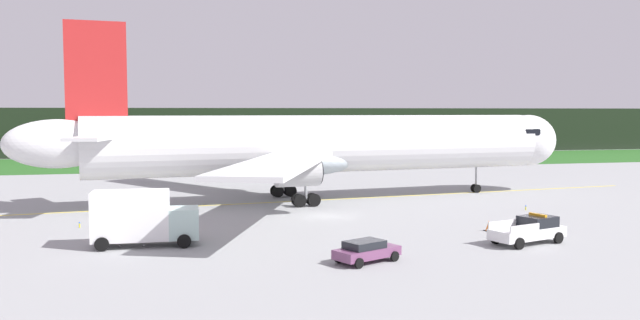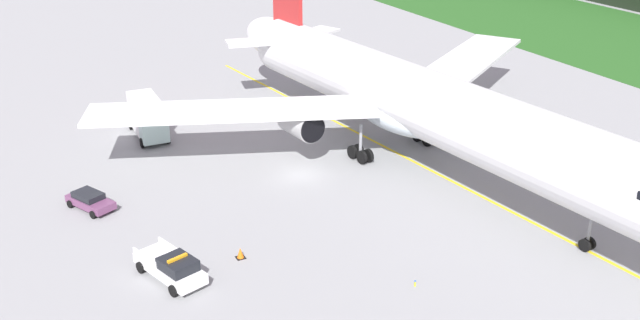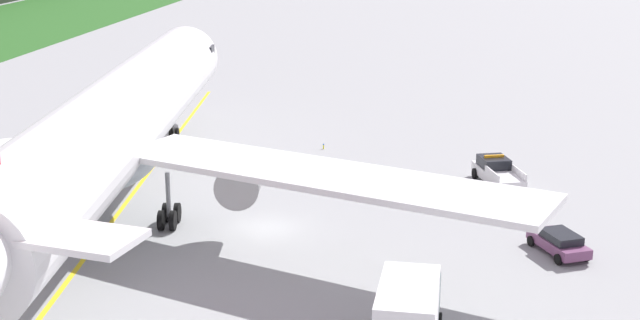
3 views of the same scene
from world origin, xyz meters
TOP-DOWN VIEW (x-y plane):
  - ground at (0.00, 0.00)m, footprint 320.00×320.00m
  - taxiway_centerline_main at (2.51, 9.71)m, footprint 73.14×8.43m
  - airliner at (1.94, 9.64)m, footprint 56.66×49.90m
  - ops_pickup_truck at (10.64, -14.31)m, footprint 5.80×3.53m
  - catering_truck at (-14.56, -9.22)m, footprint 6.84×2.87m
  - staff_car at (-1.63, -17.02)m, footprint 4.36×3.26m
  - apron_cone at (10.17, -9.56)m, footprint 0.60×0.60m
  - taxiway_edge_light_east at (18.27, -1.16)m, footprint 0.12×0.12m
  - taxiway_edge_light_west at (-19.42, -1.16)m, footprint 0.12×0.12m

SIDE VIEW (x-z plane):
  - ground at x=0.00m, z-range 0.00..0.00m
  - taxiway_centerline_main at x=2.51m, z-range 0.00..0.01m
  - taxiway_edge_light_west at x=-19.42m, z-range 0.02..0.45m
  - taxiway_edge_light_east at x=18.27m, z-range 0.02..0.46m
  - apron_cone at x=10.17m, z-range -0.01..0.74m
  - staff_car at x=-1.63m, z-range 0.05..1.35m
  - ops_pickup_truck at x=10.64m, z-range -0.07..1.87m
  - catering_truck at x=-14.56m, z-range 0.00..3.81m
  - airliner at x=1.94m, z-range -2.87..13.81m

